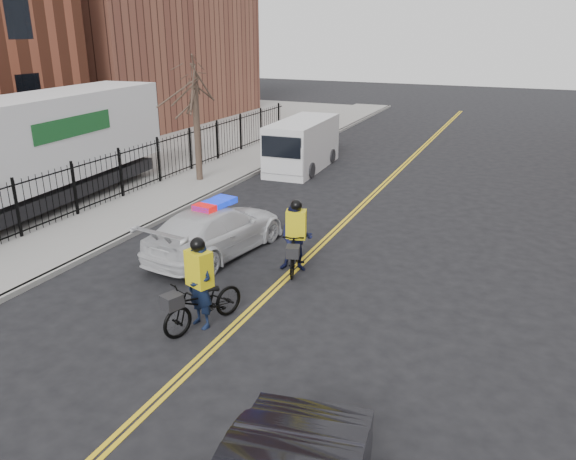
% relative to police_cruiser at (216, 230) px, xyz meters
% --- Properties ---
extents(ground, '(120.00, 120.00, 0.00)m').
position_rel_police_cruiser_xyz_m(ground, '(2.66, -3.12, -0.76)').
color(ground, black).
rests_on(ground, ground).
extents(center_line_left, '(0.10, 60.00, 0.01)m').
position_rel_police_cruiser_xyz_m(center_line_left, '(2.58, 4.88, -0.75)').
color(center_line_left, gold).
rests_on(center_line_left, ground).
extents(center_line_right, '(0.10, 60.00, 0.01)m').
position_rel_police_cruiser_xyz_m(center_line_right, '(2.74, 4.88, -0.75)').
color(center_line_right, gold).
rests_on(center_line_right, ground).
extents(sidewalk, '(3.00, 60.00, 0.15)m').
position_rel_police_cruiser_xyz_m(sidewalk, '(-4.84, 4.88, -0.68)').
color(sidewalk, gray).
rests_on(sidewalk, ground).
extents(curb, '(0.20, 60.00, 0.15)m').
position_rel_police_cruiser_xyz_m(curb, '(-3.34, 4.88, -0.68)').
color(curb, gray).
rests_on(curb, ground).
extents(iron_fence, '(0.12, 28.00, 2.00)m').
position_rel_police_cruiser_xyz_m(iron_fence, '(-6.34, 4.88, 0.24)').
color(iron_fence, black).
rests_on(iron_fence, ground).
extents(warehouse_far, '(14.00, 18.00, 14.00)m').
position_rel_police_cruiser_xyz_m(warehouse_far, '(-20.34, 20.88, 6.24)').
color(warehouse_far, brown).
rests_on(warehouse_far, ground).
extents(street_tree, '(3.20, 3.20, 4.80)m').
position_rel_police_cruiser_xyz_m(street_tree, '(-4.94, 6.88, 2.78)').
color(street_tree, '#35271F').
rests_on(street_tree, sidewalk).
extents(police_cruiser, '(2.76, 5.40, 1.66)m').
position_rel_police_cruiser_xyz_m(police_cruiser, '(0.00, 0.00, 0.00)').
color(police_cruiser, silver).
rests_on(police_cruiser, ground).
extents(cargo_van, '(2.37, 5.68, 2.34)m').
position_rel_police_cruiser_xyz_m(cargo_van, '(-1.77, 11.03, 0.39)').
color(cargo_van, silver).
rests_on(cargo_van, ground).
extents(semi_trailer, '(3.65, 13.58, 4.18)m').
position_rel_police_cruiser_xyz_m(semi_trailer, '(-8.34, 0.80, 1.62)').
color(semi_trailer, white).
rests_on(semi_trailer, ground).
extents(cyclist_near, '(1.48, 2.35, 2.18)m').
position_rel_police_cruiser_xyz_m(cyclist_near, '(1.94, -4.00, -0.00)').
color(cyclist_near, black).
rests_on(cyclist_near, ground).
extents(cyclist_far, '(1.15, 2.15, 2.09)m').
position_rel_police_cruiser_xyz_m(cyclist_far, '(2.71, -0.23, 0.07)').
color(cyclist_far, black).
rests_on(cyclist_far, ground).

